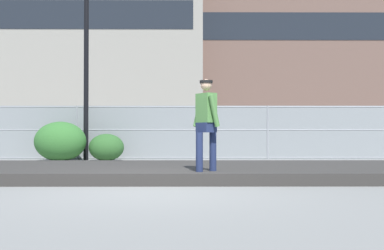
% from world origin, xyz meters
% --- Properties ---
extents(ground_plane, '(120.00, 120.00, 0.00)m').
position_xyz_m(ground_plane, '(0.00, 0.00, 0.00)').
color(ground_plane, slate).
extents(gravel_berm, '(12.70, 3.72, 0.22)m').
position_xyz_m(gravel_berm, '(0.00, 2.44, 0.11)').
color(gravel_berm, '#33302D').
rests_on(gravel_berm, ground_plane).
extents(skateboard, '(0.77, 0.61, 0.07)m').
position_xyz_m(skateboard, '(0.89, 1.05, 0.06)').
color(skateboard, '#9E5B33').
rests_on(skateboard, ground_plane).
extents(skater, '(0.65, 0.61, 1.85)m').
position_xyz_m(skater, '(0.89, 1.05, 1.13)').
color(skater, gray).
rests_on(skater, skateboard).
extents(chain_fence, '(19.79, 0.06, 1.85)m').
position_xyz_m(chain_fence, '(0.00, 8.36, 0.93)').
color(chain_fence, gray).
rests_on(chain_fence, ground_plane).
extents(street_lamp, '(0.44, 0.44, 6.36)m').
position_xyz_m(street_lamp, '(-2.88, 7.94, 3.99)').
color(street_lamp, black).
rests_on(street_lamp, ground_plane).
extents(parked_car_near, '(4.55, 2.25, 1.66)m').
position_xyz_m(parked_car_near, '(-5.43, 11.63, 0.84)').
color(parked_car_near, '#474C54').
rests_on(parked_car_near, ground_plane).
extents(parked_car_mid, '(4.54, 2.23, 1.66)m').
position_xyz_m(parked_car_mid, '(0.51, 11.90, 0.84)').
color(parked_car_mid, '#566B4C').
rests_on(parked_car_mid, ground_plane).
extents(parked_car_far, '(4.49, 2.12, 1.66)m').
position_xyz_m(parked_car_far, '(6.05, 11.44, 0.84)').
color(parked_car_far, black).
rests_on(parked_car_far, ground_plane).
extents(library_building, '(20.80, 12.25, 17.77)m').
position_xyz_m(library_building, '(-8.65, 37.77, 8.89)').
color(library_building, gray).
rests_on(library_building, ground_plane).
extents(office_block, '(25.12, 14.49, 16.91)m').
position_xyz_m(office_block, '(8.88, 40.82, 8.45)').
color(office_block, brown).
rests_on(office_block, ground_plane).
extents(shrub_left, '(1.65, 1.35, 1.28)m').
position_xyz_m(shrub_left, '(-3.56, 7.33, 0.64)').
color(shrub_left, '#336B2D').
rests_on(shrub_left, ground_plane).
extents(shrub_center, '(1.14, 0.93, 0.88)m').
position_xyz_m(shrub_center, '(-2.11, 7.48, 0.44)').
color(shrub_center, '#2D5B28').
rests_on(shrub_center, ground_plane).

